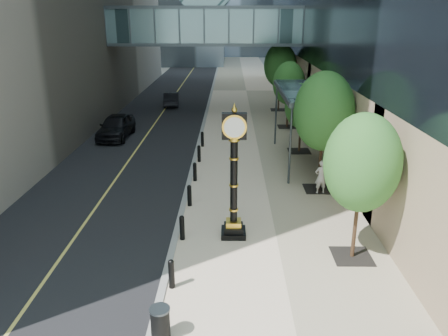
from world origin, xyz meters
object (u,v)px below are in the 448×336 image
at_px(trash_bin, 160,324).
at_px(pedestrian, 321,177).
at_px(street_clock, 234,183).
at_px(car_near, 116,126).
at_px(car_far, 171,99).

distance_m(trash_bin, pedestrian, 12.09).
bearing_deg(street_clock, car_near, 119.18).
xyz_separation_m(street_clock, pedestrian, (4.28, 4.42, -1.39)).
bearing_deg(pedestrian, car_far, -75.98).
xyz_separation_m(pedestrian, car_near, (-12.59, 10.30, -0.06)).
bearing_deg(car_near, car_far, 80.12).
xyz_separation_m(pedestrian, car_far, (-10.17, 22.17, -0.23)).
xyz_separation_m(trash_bin, pedestrian, (6.28, 10.32, 0.40)).
height_order(trash_bin, car_far, car_far).
bearing_deg(street_clock, car_far, 102.24).
relative_size(street_clock, pedestrian, 3.03).
height_order(street_clock, trash_bin, street_clock).
bearing_deg(car_near, pedestrian, -37.68).
distance_m(pedestrian, car_near, 16.27).
relative_size(car_near, car_far, 1.22).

